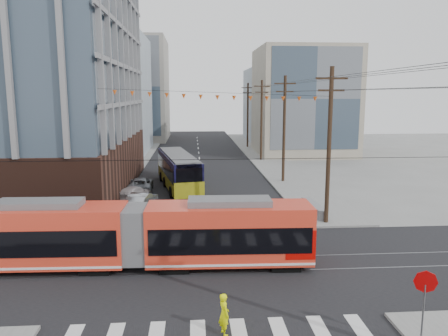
# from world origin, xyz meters

# --- Properties ---
(ground) EXTENTS (160.00, 160.00, 0.00)m
(ground) POSITION_xyz_m (0.00, 0.00, 0.00)
(ground) COLOR slate
(bg_bldg_nw_near) EXTENTS (18.00, 16.00, 18.00)m
(bg_bldg_nw_near) POSITION_xyz_m (-17.00, 52.00, 9.00)
(bg_bldg_nw_near) COLOR #8C99A5
(bg_bldg_nw_near) RESTS_ON ground
(bg_bldg_ne_near) EXTENTS (14.00, 14.00, 16.00)m
(bg_bldg_ne_near) POSITION_xyz_m (16.00, 48.00, 8.00)
(bg_bldg_ne_near) COLOR gray
(bg_bldg_ne_near) RESTS_ON ground
(bg_bldg_nw_far) EXTENTS (16.00, 18.00, 20.00)m
(bg_bldg_nw_far) POSITION_xyz_m (-14.00, 72.00, 10.00)
(bg_bldg_nw_far) COLOR gray
(bg_bldg_nw_far) RESTS_ON ground
(bg_bldg_ne_far) EXTENTS (16.00, 16.00, 14.00)m
(bg_bldg_ne_far) POSITION_xyz_m (18.00, 68.00, 7.00)
(bg_bldg_ne_far) COLOR #8C99A5
(bg_bldg_ne_far) RESTS_ON ground
(utility_pole_far) EXTENTS (0.30, 0.30, 11.00)m
(utility_pole_far) POSITION_xyz_m (8.50, 56.00, 5.50)
(utility_pole_far) COLOR black
(utility_pole_far) RESTS_ON ground
(streetcar) EXTENTS (18.66, 3.13, 3.58)m
(streetcar) POSITION_xyz_m (-3.95, 4.01, 1.79)
(streetcar) COLOR red
(streetcar) RESTS_ON ground
(city_bus) EXTENTS (4.84, 12.46, 3.45)m
(city_bus) POSITION_xyz_m (-2.36, 24.14, 1.73)
(city_bus) COLOR black
(city_bus) RESTS_ON ground
(parked_car_silver) EXTENTS (2.46, 4.66, 1.46)m
(parked_car_silver) POSITION_xyz_m (-5.07, 15.76, 0.73)
(parked_car_silver) COLOR #9A9FA3
(parked_car_silver) RESTS_ON ground
(parked_car_white) EXTENTS (3.20, 4.64, 1.25)m
(parked_car_white) POSITION_xyz_m (-6.08, 19.12, 0.62)
(parked_car_white) COLOR #B7AFB0
(parked_car_white) RESTS_ON ground
(parked_car_grey) EXTENTS (2.46, 4.97, 1.36)m
(parked_car_grey) POSITION_xyz_m (-5.90, 22.58, 0.68)
(parked_car_grey) COLOR slate
(parked_car_grey) RESTS_ON ground
(pedestrian) EXTENTS (0.57, 0.70, 1.66)m
(pedestrian) POSITION_xyz_m (0.21, -2.90, 0.83)
(pedestrian) COLOR #F4FF03
(pedestrian) RESTS_ON ground
(stop_sign) EXTENTS (1.05, 1.05, 2.76)m
(stop_sign) POSITION_xyz_m (7.34, -4.27, 1.38)
(stop_sign) COLOR #9C0203
(stop_sign) RESTS_ON ground
(jersey_barrier) EXTENTS (1.17, 4.44, 0.88)m
(jersey_barrier) POSITION_xyz_m (8.30, 13.44, 0.44)
(jersey_barrier) COLOR gray
(jersey_barrier) RESTS_ON ground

